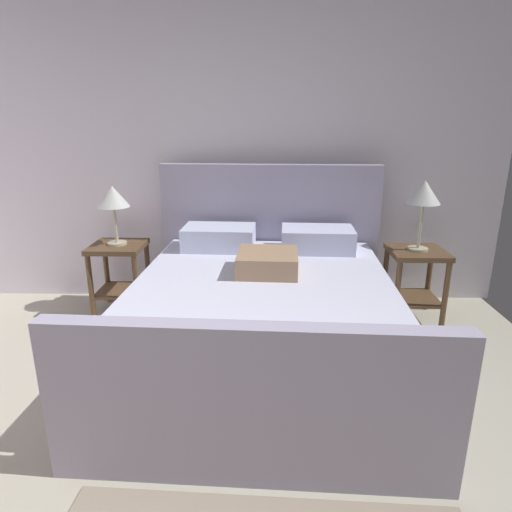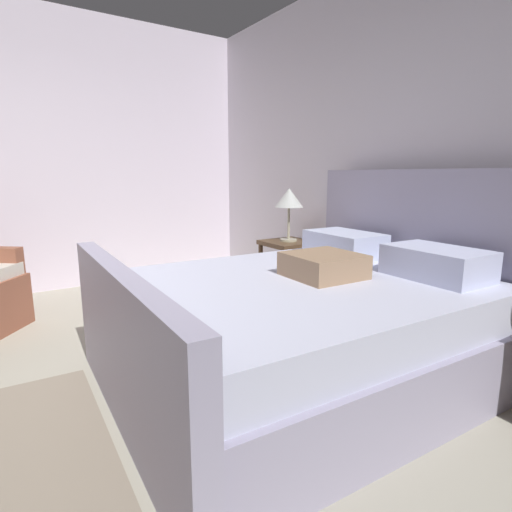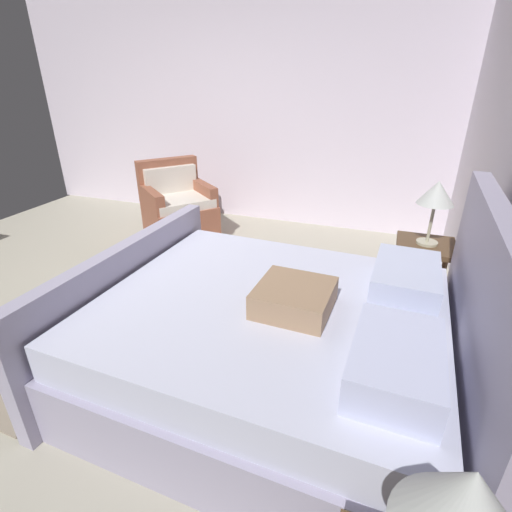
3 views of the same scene
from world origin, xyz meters
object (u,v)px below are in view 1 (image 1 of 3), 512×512
object	(u,v)px
bed	(263,313)
nightstand_right	(415,273)
table_lamp_right	(424,195)
nightstand_left	(120,266)
table_lamp_left	(113,199)

from	to	relation	value
bed	nightstand_right	bearing A→B (deg)	30.04
nightstand_right	table_lamp_right	distance (m)	0.65
table_lamp_right	nightstand_left	xyz separation A→B (m)	(-2.49, 0.11, -0.65)
table_lamp_left	nightstand_right	bearing A→B (deg)	-2.48
bed	table_lamp_left	size ratio (longest dim) A/B	4.51
table_lamp_right	table_lamp_left	xyz separation A→B (m)	(-2.49, 0.11, -0.06)
bed	nightstand_right	xyz separation A→B (m)	(1.24, 0.72, 0.05)
bed	nightstand_left	distance (m)	1.50
table_lamp_right	nightstand_left	distance (m)	2.58
bed	table_lamp_right	size ratio (longest dim) A/B	3.97
bed	nightstand_left	world-z (taller)	bed
nightstand_left	nightstand_right	bearing A→B (deg)	-2.48
table_lamp_right	table_lamp_left	world-z (taller)	table_lamp_right
nightstand_right	table_lamp_left	world-z (taller)	table_lamp_left
nightstand_right	nightstand_left	world-z (taller)	same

